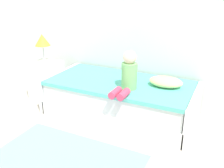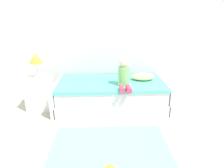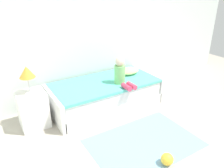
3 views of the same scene
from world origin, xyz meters
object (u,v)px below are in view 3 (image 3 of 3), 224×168
bed (105,94)px  child_figure (121,73)px  nightstand (33,109)px  pillow (129,71)px  table_lamp (27,73)px  toy_ball (167,159)px

bed → child_figure: size_ratio=4.14×
nightstand → pillow: (1.97, 0.07, 0.26)m
child_figure → pillow: 0.54m
nightstand → child_figure: 1.63m
bed → table_lamp: table_lamp is taller
nightstand → child_figure: (1.56, -0.26, 0.40)m
table_lamp → pillow: (1.97, 0.07, -0.37)m
bed → toy_ball: size_ratio=12.54×
table_lamp → nightstand: bearing=-90.0°
bed → nightstand: (-1.35, 0.03, 0.05)m
nightstand → pillow: bearing=2.0°
pillow → toy_ball: pillow is taller
bed → child_figure: 0.55m
bed → table_lamp: bearing=178.6°
nightstand → pillow: size_ratio=1.36×
nightstand → toy_ball: size_ratio=3.57×
bed → nightstand: bearing=178.6°
bed → toy_ball: (-0.10, -1.80, -0.16)m
toy_ball → table_lamp: bearing=124.4°
table_lamp → pillow: 2.00m
child_figure → pillow: bearing=39.0°
nightstand → pillow: pillow is taller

